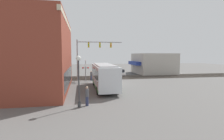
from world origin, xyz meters
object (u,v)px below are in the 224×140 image
Objects in this scene: city_bus at (104,75)px; streetlamp at (79,77)px; pedestrian_at_crossing at (91,76)px; parked_car_grey at (103,70)px; pedestrian_by_lamp at (87,96)px; crossing_signal at (86,68)px; parked_car_white at (119,72)px.

streetlamp reaches higher than city_bus.
city_bus is 5.93× the size of pedestrian_at_crossing.
pedestrian_by_lamp is (-30.06, 5.15, 0.25)m from parked_car_grey.
parked_car_grey is at bearing -18.59° from crossing_signal.
crossing_signal is 0.84× the size of streetlamp.
city_bus reaches higher than pedestrian_by_lamp.
city_bus is at bearing 173.42° from parked_car_grey.
parked_car_white is 23.55m from pedestrian_by_lamp.
pedestrian_by_lamp reaches higher than parked_car_white.
streetlamp is 1.00× the size of parked_car_grey.
crossing_signal is at bearing 15.55° from city_bus.
streetlamp reaches higher than pedestrian_by_lamp.
parked_car_white is 9.30m from pedestrian_at_crossing.
streetlamp is 16.26m from pedestrian_at_crossing.
pedestrian_by_lamp reaches higher than parked_car_grey.
parked_car_grey is 2.61× the size of pedestrian_at_crossing.
streetlamp is (-15.98, 0.99, 0.43)m from crossing_signal.
pedestrian_at_crossing is at bearing -4.69° from pedestrian_by_lamp.
city_bus is 7.98m from pedestrian_by_lamp.
crossing_signal is 2.15× the size of pedestrian_by_lamp.
crossing_signal reaches higher than pedestrian_by_lamp.
parked_car_grey is at bearing -15.02° from pedestrian_at_crossing.
pedestrian_at_crossing is at bearing -86.52° from crossing_signal.
parked_car_grey is at bearing -10.88° from streetlamp.
streetlamp is at bearing 159.00° from parked_car_white.
pedestrian_at_crossing is at bearing 134.28° from parked_car_white.
parked_car_grey is (14.44, -4.86, -1.64)m from crossing_signal.
crossing_signal is at bearing 161.41° from parked_car_grey.
city_bus is 2.73× the size of crossing_signal.
pedestrian_by_lamp is at bearing -62.84° from streetlamp.
crossing_signal is 15.32m from parked_car_grey.
city_bus is 2.17× the size of parked_car_white.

